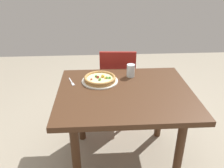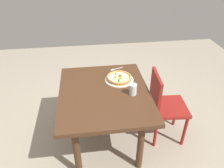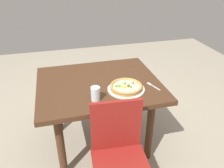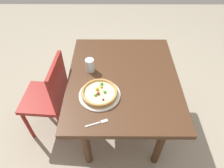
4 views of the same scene
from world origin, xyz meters
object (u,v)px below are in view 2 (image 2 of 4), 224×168
Objects in this scene: dining_table at (104,100)px; fork at (116,69)px; pizza at (119,78)px; drinking_glass at (133,89)px; chair_near at (164,104)px; plate at (119,80)px.

fork is at bearing -22.31° from dining_table.
pizza is at bearing -43.11° from dining_table.
drinking_glass is at bearing 80.80° from fork.
chair_near is 2.72× the size of plate.
fork is at bearing 10.39° from drinking_glass.
chair_near is at bearing 117.99° from fork.
drinking_glass is at bearing -106.27° from dining_table.
fork is (0.25, 0.00, -0.03)m from pizza.
dining_table is at bearing 73.73° from drinking_glass.
dining_table is 0.51m from fork.
plate is at bearing 18.24° from drinking_glass.
plate is at bearing -108.03° from chair_near.
dining_table is 3.45× the size of plate.
pizza is (0.21, -0.19, 0.14)m from dining_table.
dining_table is 0.34m from drinking_glass.
fork is 0.56m from drinking_glass.
fork reaches higher than dining_table.
chair_near reaches higher than pizza.
pizza is 0.31m from drinking_glass.
drinking_glass is at bearing -161.71° from pizza.
fork is (0.46, 0.50, 0.25)m from chair_near.
fork is at bearing 0.90° from plate.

